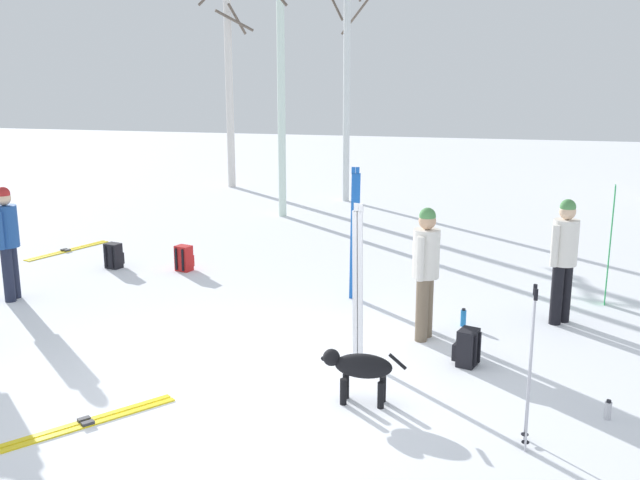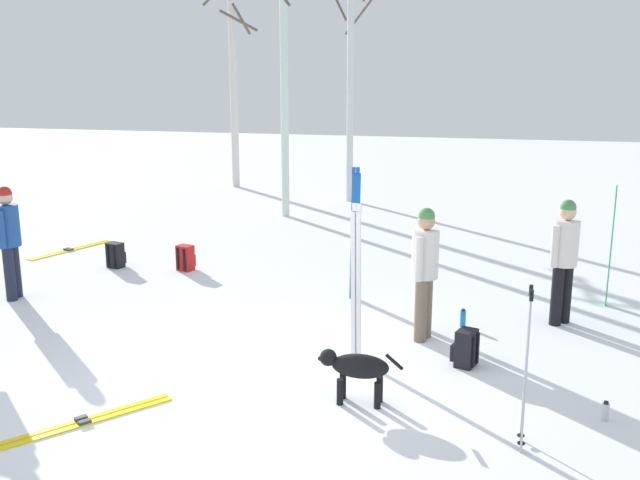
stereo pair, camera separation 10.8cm
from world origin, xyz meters
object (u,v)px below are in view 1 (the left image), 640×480
Objects in this scene: ski_poles_0 at (530,363)px; backpack_0 at (114,256)px; person_0 at (7,236)px; ski_pair_lying_1 at (90,422)px; backpack_2 at (467,348)px; birch_tree_2 at (347,57)px; person_2 at (426,265)px; dog at (359,368)px; ski_pair_planted_2 at (358,283)px; ski_pair_lying_0 at (68,250)px; water_bottle_0 at (463,318)px; birch_tree_1 at (280,41)px; birch_tree_0 at (228,53)px; water_bottle_1 at (608,410)px; ski_pair_planted_0 at (355,234)px; person_1 at (564,253)px; ski_pair_planted_1 at (610,246)px; backpack_1 at (184,258)px.

backpack_0 is at bearing 145.48° from ski_poles_0.
person_0 is 1.17× the size of ski_pair_lying_1.
backpack_2 is 11.44m from birch_tree_2.
person_2 is 1.91× the size of dog.
ski_pair_planted_2 is 4.30× the size of backpack_2.
ski_pair_lying_0 is (-6.59, 5.03, -0.38)m from dog.
backpack_2 reaches higher than water_bottle_0.
backpack_0 is 6.26m from water_bottle_0.
backpack_2 is 0.06× the size of birch_tree_1.
ski_pair_planted_2 is 5.77m from backpack_0.
ski_pair_lying_0 is at bearing -121.93° from birch_tree_2.
ski_poles_0 is 15.96m from birch_tree_0.
water_bottle_1 is at bearing 4.99° from dog.
water_bottle_1 is (8.17, -1.96, -0.89)m from person_0.
ski_pair_lying_0 and ski_pair_lying_1 have the same top height.
ski_pair_planted_2 is (0.47, -2.28, -0.05)m from ski_pair_planted_0.
ski_pair_planted_2 reaches higher than backpack_0.
person_1 is 9.08m from ski_pair_lying_0.
person_2 is at bearing -58.73° from birch_tree_0.
ski_pair_planted_1 is (8.63, 1.82, -0.09)m from person_0.
birch_tree_2 reaches higher than person_2.
birch_tree_2 is (-5.45, 7.56, 2.79)m from ski_pair_planted_1.
ski_poles_0 is at bearing -20.03° from person_0.
birch_tree_1 is (0.28, 4.93, 3.77)m from backpack_1.
person_2 is 2.78m from ski_poles_0.
ski_pair_lying_0 is 4.05× the size of backpack_2.
ski_pair_lying_1 is at bearing -136.95° from ski_pair_planted_1.
ski_pair_planted_2 is at bearing -138.03° from ski_pair_planted_1.
birch_tree_1 reaches higher than ski_poles_0.
person_0 reaches higher than backpack_1.
birch_tree_0 reaches higher than ski_poles_0.
water_bottle_1 is at bearing -41.91° from person_2.
ski_poles_0 is at bearing -64.81° from person_2.
person_1 is 2.98m from water_bottle_1.
person_1 is at bearing 19.44° from water_bottle_0.
birch_tree_2 reaches higher than person_1.
backpack_1 is at bearing -100.39° from birch_tree_2.
backpack_0 is at bearing 165.64° from water_bottle_0.
water_bottle_0 is (-0.71, 3.10, -0.70)m from ski_poles_0.
water_bottle_0 is at bearing -26.64° from ski_pair_planted_0.
person_2 is at bearing -141.01° from ski_pair_planted_1.
ski_pair_planted_0 reaches higher than backpack_0.
backpack_0 is (-8.05, 0.15, -0.67)m from ski_pair_planted_1.
birch_tree_0 is (0.36, 8.02, 3.80)m from ski_pair_lying_0.
ski_pair_lying_0 is 0.23× the size of birch_tree_1.
ski_pair_planted_2 reaches higher than water_bottle_0.
ski_pair_planted_1 is at bearing 83.01° from water_bottle_1.
ski_poles_0 is 8.24m from backpack_0.
water_bottle_0 is (6.06, -1.55, -0.10)m from backpack_0.
person_1 is 1.60m from water_bottle_0.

